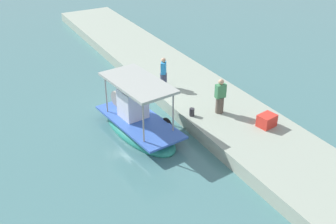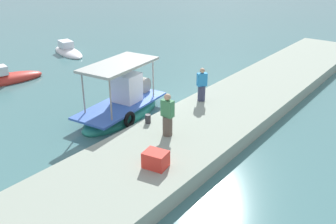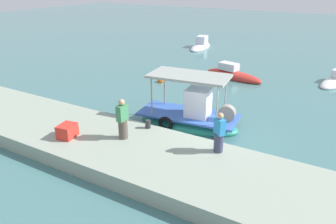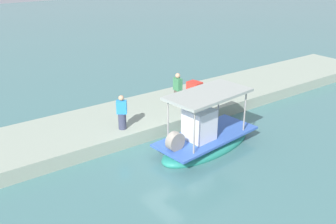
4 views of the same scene
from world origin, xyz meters
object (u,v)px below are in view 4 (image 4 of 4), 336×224
fisherman_near_bollard (178,91)px  mooring_bollard (188,110)px  main_fishing_boat (205,139)px  cargo_crate (195,87)px  fisherman_by_crate (122,114)px

fisherman_near_bollard → mooring_bollard: fisherman_near_bollard is taller
main_fishing_boat → cargo_crate: bearing=-124.8°
main_fishing_boat → fisherman_by_crate: bearing=-46.7°
main_fishing_boat → fisherman_by_crate: (2.59, -2.75, 0.89)m
fisherman_by_crate → fisherman_near_bollard: bearing=-166.4°
main_fishing_boat → fisherman_by_crate: main_fishing_boat is taller
main_fishing_boat → fisherman_near_bollard: 4.01m
fisherman_by_crate → main_fishing_boat: bearing=133.3°
fisherman_near_bollard → mooring_bollard: (0.36, 1.32, -0.59)m
fisherman_by_crate → mooring_bollard: bearing=173.8°
main_fishing_boat → mooring_bollard: bearing=-110.9°
mooring_bollard → cargo_crate: size_ratio=0.49×
main_fishing_boat → mooring_bollard: 2.56m
main_fishing_boat → fisherman_near_bollard: main_fishing_boat is taller
fisherman_by_crate → cargo_crate: 6.28m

